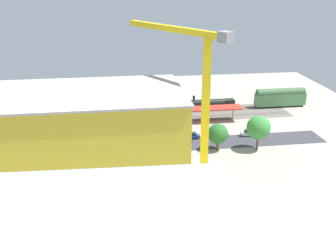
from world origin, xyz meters
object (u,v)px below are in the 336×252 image
object	(u,v)px
parked_car_2	(191,136)
locomotive	(214,105)
box_truck_2	(102,154)
street_tree_1	(218,134)
parked_car_3	(159,138)
platform_canopy_near	(163,110)
box_truck_1	(44,156)
construction_building	(88,147)
box_truck_0	(146,151)
passenger_coach	(280,97)
street_tree_0	(177,136)
street_tree_2	(259,128)
traffic_light	(175,123)
parked_car_1	(220,134)
parked_car_0	(250,133)
tower_crane	(195,90)

from	to	relation	value
parked_car_2	locomotive	bearing A→B (deg)	-116.92
box_truck_2	street_tree_1	bearing A→B (deg)	-175.28
parked_car_2	box_truck_2	xyz separation A→B (m)	(23.84, 10.69, 0.87)
locomotive	parked_car_3	size ratio (longest dim) A/B	3.83
platform_canopy_near	box_truck_1	size ratio (longest dim) A/B	4.64
construction_building	box_truck_0	xyz separation A→B (m)	(-12.71, -16.61, -8.79)
passenger_coach	street_tree_1	world-z (taller)	street_tree_1
construction_building	street_tree_1	size ratio (longest dim) A/B	5.25
parked_car_2	street_tree_0	world-z (taller)	street_tree_0
parked_car_2	platform_canopy_near	bearing A→B (deg)	-64.38
platform_canopy_near	street_tree_2	size ratio (longest dim) A/B	5.39
box_truck_1	traffic_light	world-z (taller)	traffic_light
street_tree_1	street_tree_2	bearing A→B (deg)	174.06
parked_car_1	street_tree_2	bearing A→B (deg)	127.26
locomotive	parked_car_0	xyz separation A→B (m)	(-4.08, 24.11, -0.96)
street_tree_1	parked_car_1	bearing A→B (deg)	-109.26
tower_crane	box_truck_0	world-z (taller)	tower_crane
parked_car_2	parked_car_3	world-z (taller)	parked_car_3
platform_canopy_near	parked_car_0	bearing A→B (deg)	149.67
platform_canopy_near	street_tree_1	distance (m)	23.94
passenger_coach	tower_crane	xyz separation A→B (m)	(38.54, 46.00, 16.50)
construction_building	box_truck_1	xyz separation A→B (m)	(11.40, -17.06, -8.95)
parked_car_0	tower_crane	world-z (taller)	tower_crane
parked_car_2	street_tree_2	distance (m)	18.53
platform_canopy_near	parked_car_3	bearing A→B (deg)	78.26
platform_canopy_near	parked_car_1	distance (m)	19.35
parked_car_2	parked_car_0	bearing A→B (deg)	179.14
tower_crane	box_truck_0	bearing A→B (deg)	-51.80
box_truck_2	street_tree_2	bearing A→B (deg)	-178.03
locomotive	street_tree_2	bearing A→B (deg)	95.22
parked_car_2	tower_crane	size ratio (longest dim) A/B	0.14
parked_car_0	street_tree_1	bearing A→B (deg)	35.88
parked_car_3	box_truck_0	size ratio (longest dim) A/B	0.49
locomotive	tower_crane	xyz separation A→B (m)	(16.03, 46.00, 18.08)
platform_canopy_near	box_truck_0	size ratio (longest dim) A/B	5.51
locomotive	parked_car_3	world-z (taller)	locomotive
parked_car_0	parked_car_3	xyz separation A→B (m)	(25.14, 0.30, -0.03)
parked_car_2	street_tree_1	size ratio (longest dim) A/B	0.64
street_tree_0	construction_building	bearing A→B (deg)	40.67
parked_car_3	construction_building	size ratio (longest dim) A/B	0.12
parked_car_0	street_tree_1	distance (m)	14.20
street_tree_0	street_tree_2	distance (m)	20.61
box_truck_0	street_tree_0	bearing A→B (deg)	-172.97
construction_building	parked_car_3	bearing A→B (deg)	-123.19
locomotive	street_tree_2	world-z (taller)	street_tree_2
parked_car_1	parked_car_2	world-z (taller)	parked_car_1
platform_canopy_near	parked_car_1	size ratio (longest dim) A/B	11.07
street_tree_1	parked_car_3	bearing A→B (deg)	-28.98
street_tree_0	street_tree_2	world-z (taller)	street_tree_2
parked_car_2	street_tree_2	world-z (taller)	street_tree_2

